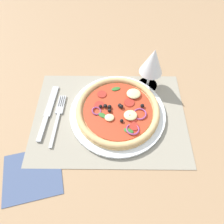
% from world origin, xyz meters
% --- Properties ---
extents(ground_plane, '(1.90, 1.40, 0.02)m').
position_xyz_m(ground_plane, '(0.00, 0.00, -0.01)').
color(ground_plane, '#9E7A56').
extents(placemat, '(0.46, 0.33, 0.00)m').
position_xyz_m(placemat, '(0.00, 0.00, 0.00)').
color(placemat, gray).
rests_on(placemat, ground_plane).
extents(plate, '(0.29, 0.29, 0.01)m').
position_xyz_m(plate, '(0.02, 0.01, 0.01)').
color(plate, white).
rests_on(plate, placemat).
extents(pizza, '(0.25, 0.25, 0.03)m').
position_xyz_m(pizza, '(0.03, 0.01, 0.02)').
color(pizza, tan).
rests_on(pizza, plate).
extents(fork, '(0.03, 0.18, 0.00)m').
position_xyz_m(fork, '(-0.16, -0.01, 0.01)').
color(fork, '#B2B5BA').
rests_on(fork, placemat).
extents(knife, '(0.03, 0.20, 0.01)m').
position_xyz_m(knife, '(-0.19, 0.01, 0.01)').
color(knife, '#B2B5BA').
rests_on(knife, placemat).
extents(wine_glass, '(0.07, 0.07, 0.15)m').
position_xyz_m(wine_glass, '(0.13, 0.13, 0.10)').
color(wine_glass, silver).
rests_on(wine_glass, ground_plane).
extents(napkin, '(0.17, 0.16, 0.00)m').
position_xyz_m(napkin, '(-0.20, -0.18, 0.00)').
color(napkin, '#425175').
rests_on(napkin, ground_plane).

